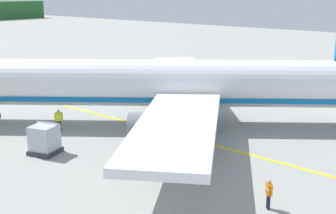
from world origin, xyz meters
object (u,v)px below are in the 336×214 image
(cargo_container_near, at_px, (45,139))
(crew_loader_left, at_px, (59,119))
(airliner_foreground, at_px, (162,84))
(crew_loader_right, at_px, (269,192))
(crew_marshaller, at_px, (202,145))

(cargo_container_near, bearing_deg, crew_loader_left, 42.65)
(airliner_foreground, distance_m, crew_loader_right, 15.94)
(crew_loader_right, bearing_deg, cargo_container_near, 99.90)
(cargo_container_near, bearing_deg, crew_loader_right, -80.10)
(crew_marshaller, relative_size, crew_loader_left, 0.94)
(crew_marshaller, xyz_separation_m, crew_loader_left, (-2.46, 12.07, 0.07))
(airliner_foreground, height_order, cargo_container_near, airliner_foreground)
(airliner_foreground, bearing_deg, crew_marshaller, -120.81)
(airliner_foreground, bearing_deg, cargo_container_near, 171.04)
(airliner_foreground, relative_size, crew_loader_left, 19.56)
(cargo_container_near, relative_size, crew_loader_left, 1.27)
(cargo_container_near, xyz_separation_m, crew_loader_left, (3.54, 3.27, 0.05))
(crew_marshaller, xyz_separation_m, crew_loader_right, (-3.31, -6.61, -0.04))
(crew_loader_left, bearing_deg, crew_loader_right, -92.62)
(airliner_foreground, distance_m, crew_loader_left, 8.65)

